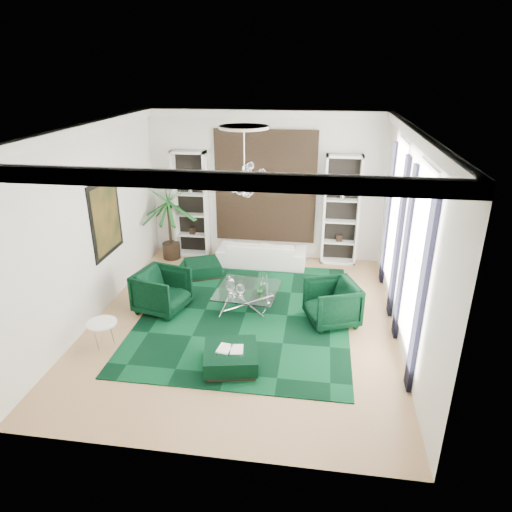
% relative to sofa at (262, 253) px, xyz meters
% --- Properties ---
extents(floor, '(6.00, 7.00, 0.02)m').
position_rel_sofa_xyz_m(floor, '(0.00, -2.85, -0.34)').
color(floor, tan).
rests_on(floor, ground).
extents(ceiling, '(6.00, 7.00, 0.02)m').
position_rel_sofa_xyz_m(ceiling, '(0.00, -2.85, 3.48)').
color(ceiling, white).
rests_on(ceiling, ground).
extents(wall_back, '(6.00, 0.02, 3.80)m').
position_rel_sofa_xyz_m(wall_back, '(0.00, 0.66, 1.57)').
color(wall_back, silver).
rests_on(wall_back, ground).
extents(wall_front, '(6.00, 0.02, 3.80)m').
position_rel_sofa_xyz_m(wall_front, '(0.00, -6.36, 1.57)').
color(wall_front, silver).
rests_on(wall_front, ground).
extents(wall_left, '(0.02, 7.00, 3.80)m').
position_rel_sofa_xyz_m(wall_left, '(-3.01, -2.85, 1.57)').
color(wall_left, silver).
rests_on(wall_left, ground).
extents(wall_right, '(0.02, 7.00, 3.80)m').
position_rel_sofa_xyz_m(wall_right, '(3.01, -2.85, 1.57)').
color(wall_right, silver).
rests_on(wall_right, ground).
extents(crown_molding, '(6.00, 7.00, 0.18)m').
position_rel_sofa_xyz_m(crown_molding, '(0.00, -2.85, 3.37)').
color(crown_molding, white).
rests_on(crown_molding, ceiling).
extents(ceiling_medallion, '(0.90, 0.90, 0.05)m').
position_rel_sofa_xyz_m(ceiling_medallion, '(0.00, -2.55, 3.44)').
color(ceiling_medallion, white).
rests_on(ceiling_medallion, ceiling).
extents(tapestry, '(2.50, 0.06, 2.80)m').
position_rel_sofa_xyz_m(tapestry, '(0.00, 0.61, 1.57)').
color(tapestry, black).
rests_on(tapestry, wall_back).
extents(shelving_left, '(0.90, 0.38, 2.80)m').
position_rel_sofa_xyz_m(shelving_left, '(-1.95, 0.46, 1.07)').
color(shelving_left, white).
rests_on(shelving_left, floor).
extents(shelving_right, '(0.90, 0.38, 2.80)m').
position_rel_sofa_xyz_m(shelving_right, '(1.95, 0.46, 1.07)').
color(shelving_right, white).
rests_on(shelving_right, floor).
extents(painting, '(0.04, 1.30, 1.60)m').
position_rel_sofa_xyz_m(painting, '(-2.97, -2.25, 1.52)').
color(painting, black).
rests_on(painting, wall_left).
extents(window_near, '(0.03, 1.10, 2.90)m').
position_rel_sofa_xyz_m(window_near, '(2.99, -3.75, 1.57)').
color(window_near, white).
rests_on(window_near, wall_right).
extents(curtain_near_a, '(0.07, 0.30, 3.25)m').
position_rel_sofa_xyz_m(curtain_near_a, '(2.96, -4.53, 1.32)').
color(curtain_near_a, black).
rests_on(curtain_near_a, floor).
extents(curtain_near_b, '(0.07, 0.30, 3.25)m').
position_rel_sofa_xyz_m(curtain_near_b, '(2.96, -2.97, 1.32)').
color(curtain_near_b, black).
rests_on(curtain_near_b, floor).
extents(window_far, '(0.03, 1.10, 2.90)m').
position_rel_sofa_xyz_m(window_far, '(2.99, -1.35, 1.57)').
color(window_far, white).
rests_on(window_far, wall_right).
extents(curtain_far_a, '(0.07, 0.30, 3.25)m').
position_rel_sofa_xyz_m(curtain_far_a, '(2.96, -2.13, 1.32)').
color(curtain_far_a, black).
rests_on(curtain_far_a, floor).
extents(curtain_far_b, '(0.07, 0.30, 3.25)m').
position_rel_sofa_xyz_m(curtain_far_b, '(2.96, -0.57, 1.32)').
color(curtain_far_b, black).
rests_on(curtain_far_b, floor).
extents(rug, '(4.20, 5.00, 0.02)m').
position_rel_sofa_xyz_m(rug, '(0.00, -2.55, -0.32)').
color(rug, black).
rests_on(rug, floor).
extents(sofa, '(2.24, 0.89, 0.65)m').
position_rel_sofa_xyz_m(sofa, '(0.00, 0.00, 0.00)').
color(sofa, white).
rests_on(sofa, floor).
extents(armchair_left, '(1.18, 1.15, 0.89)m').
position_rel_sofa_xyz_m(armchair_left, '(-1.75, -2.65, 0.12)').
color(armchair_left, black).
rests_on(armchair_left, floor).
extents(armchair_right, '(1.22, 1.21, 0.87)m').
position_rel_sofa_xyz_m(armchair_right, '(1.75, -2.65, 0.11)').
color(armchair_right, black).
rests_on(armchair_right, floor).
extents(coffee_table, '(1.36, 1.36, 0.43)m').
position_rel_sofa_xyz_m(coffee_table, '(0.00, -2.30, -0.11)').
color(coffee_table, white).
rests_on(coffee_table, floor).
extents(ottoman_side, '(1.06, 1.06, 0.36)m').
position_rel_sofa_xyz_m(ottoman_side, '(-1.35, -0.85, -0.15)').
color(ottoman_side, black).
rests_on(ottoman_side, floor).
extents(ottoman_front, '(1.04, 1.04, 0.36)m').
position_rel_sofa_xyz_m(ottoman_front, '(0.05, -4.40, -0.15)').
color(ottoman_front, black).
rests_on(ottoman_front, floor).
extents(book, '(0.45, 0.30, 0.03)m').
position_rel_sofa_xyz_m(book, '(0.05, -4.40, 0.05)').
color(book, white).
rests_on(book, ottoman_front).
extents(side_table, '(0.56, 0.56, 0.51)m').
position_rel_sofa_xyz_m(side_table, '(-2.35, -4.15, -0.07)').
color(side_table, white).
rests_on(side_table, floor).
extents(palm, '(1.95, 1.95, 2.53)m').
position_rel_sofa_xyz_m(palm, '(-2.45, 0.10, 0.94)').
color(palm, '#19591E').
rests_on(palm, floor).
extents(chandelier, '(1.05, 1.05, 0.72)m').
position_rel_sofa_xyz_m(chandelier, '(0.00, -2.55, 2.52)').
color(chandelier, white).
rests_on(chandelier, ceiling).
extents(table_plant, '(0.16, 0.14, 0.26)m').
position_rel_sofa_xyz_m(table_plant, '(0.31, -2.56, 0.24)').
color(table_plant, '#19591E').
rests_on(table_plant, coffee_table).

